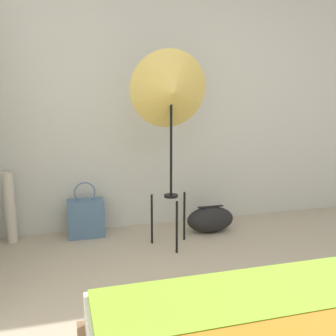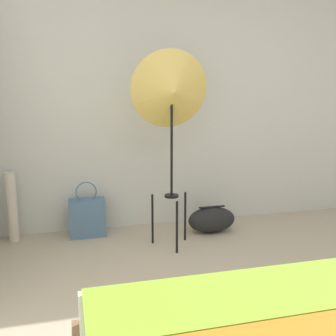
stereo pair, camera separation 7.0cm
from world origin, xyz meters
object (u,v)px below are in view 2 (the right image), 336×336
Objects in this scene: tote_bag at (87,217)px; paper_roll at (12,207)px; duffel_bag at (212,220)px; photo_umbrella at (172,93)px.

paper_roll is (-0.67, 0.04, 0.14)m from tote_bag.
photo_umbrella is at bearing -154.29° from duffel_bag.
photo_umbrella reaches higher than paper_roll.
photo_umbrella is 3.22× the size of tote_bag.
photo_umbrella is 1.44m from tote_bag.
duffel_bag is 0.72× the size of paper_roll.
tote_bag is 0.82× the size of paper_roll.
paper_roll is (-1.86, 0.24, 0.20)m from duffel_bag.
photo_umbrella is at bearing -30.60° from tote_bag.
paper_roll is at bearing 161.62° from photo_umbrella.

